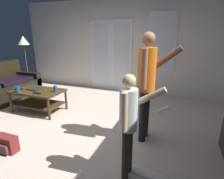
{
  "coord_description": "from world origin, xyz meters",
  "views": [
    {
      "loc": [
        1.75,
        -2.41,
        1.61
      ],
      "look_at": [
        0.8,
        0.06,
        0.81
      ],
      "focal_mm": 28.71,
      "sensor_mm": 36.0,
      "label": 1
    }
  ],
  "objects_px": {
    "loose_keyboard": "(148,174)",
    "tv_remote_black": "(37,93)",
    "laptop_closed": "(35,89)",
    "cup_near_edge": "(18,89)",
    "coffee_table": "(38,96)",
    "person_adult": "(147,79)",
    "cup_by_laptop": "(55,89)",
    "backpack": "(6,144)",
    "floor_lamp": "(24,44)",
    "dvd_remote_slim": "(19,89)",
    "person_child": "(129,118)"
  },
  "relations": [
    {
      "from": "loose_keyboard",
      "to": "cup_near_edge",
      "type": "distance_m",
      "value": 3.03
    },
    {
      "from": "floor_lamp",
      "to": "person_adult",
      "type": "bearing_deg",
      "value": -22.27
    },
    {
      "from": "person_adult",
      "to": "laptop_closed",
      "type": "relative_size",
      "value": 5.14
    },
    {
      "from": "person_child",
      "to": "laptop_closed",
      "type": "bearing_deg",
      "value": 154.16
    },
    {
      "from": "loose_keyboard",
      "to": "coffee_table",
      "type": "bearing_deg",
      "value": 157.37
    },
    {
      "from": "person_child",
      "to": "dvd_remote_slim",
      "type": "bearing_deg",
      "value": 159.53
    },
    {
      "from": "loose_keyboard",
      "to": "person_adult",
      "type": "bearing_deg",
      "value": 104.55
    },
    {
      "from": "dvd_remote_slim",
      "to": "person_adult",
      "type": "bearing_deg",
      "value": -34.48
    },
    {
      "from": "coffee_table",
      "to": "backpack",
      "type": "height_order",
      "value": "coffee_table"
    },
    {
      "from": "loose_keyboard",
      "to": "dvd_remote_slim",
      "type": "height_order",
      "value": "dvd_remote_slim"
    },
    {
      "from": "floor_lamp",
      "to": "dvd_remote_slim",
      "type": "bearing_deg",
      "value": -50.19
    },
    {
      "from": "person_child",
      "to": "tv_remote_black",
      "type": "bearing_deg",
      "value": 156.4
    },
    {
      "from": "loose_keyboard",
      "to": "tv_remote_black",
      "type": "relative_size",
      "value": 2.69
    },
    {
      "from": "cup_near_edge",
      "to": "dvd_remote_slim",
      "type": "distance_m",
      "value": 0.19
    },
    {
      "from": "cup_near_edge",
      "to": "cup_by_laptop",
      "type": "bearing_deg",
      "value": 23.99
    },
    {
      "from": "backpack",
      "to": "person_child",
      "type": "bearing_deg",
      "value": 6.06
    },
    {
      "from": "floor_lamp",
      "to": "cup_near_edge",
      "type": "bearing_deg",
      "value": -49.7
    },
    {
      "from": "floor_lamp",
      "to": "cup_by_laptop",
      "type": "relative_size",
      "value": 12.71
    },
    {
      "from": "person_child",
      "to": "floor_lamp",
      "type": "distance_m",
      "value": 4.78
    },
    {
      "from": "person_adult",
      "to": "laptop_closed",
      "type": "distance_m",
      "value": 2.56
    },
    {
      "from": "person_child",
      "to": "tv_remote_black",
      "type": "height_order",
      "value": "person_child"
    },
    {
      "from": "person_adult",
      "to": "dvd_remote_slim",
      "type": "distance_m",
      "value": 2.85
    },
    {
      "from": "laptop_closed",
      "to": "tv_remote_black",
      "type": "distance_m",
      "value": 0.36
    },
    {
      "from": "backpack",
      "to": "loose_keyboard",
      "type": "bearing_deg",
      "value": 7.33
    },
    {
      "from": "cup_by_laptop",
      "to": "coffee_table",
      "type": "bearing_deg",
      "value": -171.14
    },
    {
      "from": "person_adult",
      "to": "backpack",
      "type": "height_order",
      "value": "person_adult"
    },
    {
      "from": "cup_by_laptop",
      "to": "dvd_remote_slim",
      "type": "distance_m",
      "value": 0.85
    },
    {
      "from": "laptop_closed",
      "to": "dvd_remote_slim",
      "type": "xyz_separation_m",
      "value": [
        -0.31,
        -0.16,
        -0.0
      ]
    },
    {
      "from": "floor_lamp",
      "to": "backpack",
      "type": "distance_m",
      "value": 3.74
    },
    {
      "from": "coffee_table",
      "to": "person_adult",
      "type": "xyz_separation_m",
      "value": [
        2.38,
        -0.28,
        0.65
      ]
    },
    {
      "from": "backpack",
      "to": "coffee_table",
      "type": "bearing_deg",
      "value": 114.33
    },
    {
      "from": "person_child",
      "to": "laptop_closed",
      "type": "distance_m",
      "value": 2.74
    },
    {
      "from": "laptop_closed",
      "to": "cup_near_edge",
      "type": "bearing_deg",
      "value": -115.55
    },
    {
      "from": "laptop_closed",
      "to": "cup_near_edge",
      "type": "height_order",
      "value": "cup_near_edge"
    },
    {
      "from": "cup_by_laptop",
      "to": "dvd_remote_slim",
      "type": "height_order",
      "value": "cup_by_laptop"
    },
    {
      "from": "coffee_table",
      "to": "cup_by_laptop",
      "type": "height_order",
      "value": "cup_by_laptop"
    },
    {
      "from": "floor_lamp",
      "to": "person_child",
      "type": "bearing_deg",
      "value": -32.15
    },
    {
      "from": "floor_lamp",
      "to": "tv_remote_black",
      "type": "height_order",
      "value": "floor_lamp"
    },
    {
      "from": "dvd_remote_slim",
      "to": "laptop_closed",
      "type": "bearing_deg",
      "value": -4.35
    },
    {
      "from": "backpack",
      "to": "loose_keyboard",
      "type": "distance_m",
      "value": 2.0
    },
    {
      "from": "coffee_table",
      "to": "floor_lamp",
      "type": "relative_size",
      "value": 0.67
    },
    {
      "from": "person_adult",
      "to": "floor_lamp",
      "type": "height_order",
      "value": "person_adult"
    },
    {
      "from": "person_child",
      "to": "dvd_remote_slim",
      "type": "xyz_separation_m",
      "value": [
        -2.77,
        1.03,
        -0.26
      ]
    },
    {
      "from": "loose_keyboard",
      "to": "laptop_closed",
      "type": "distance_m",
      "value": 2.96
    },
    {
      "from": "person_adult",
      "to": "tv_remote_black",
      "type": "height_order",
      "value": "person_adult"
    },
    {
      "from": "person_child",
      "to": "loose_keyboard",
      "type": "xyz_separation_m",
      "value": [
        0.23,
        0.07,
        -0.73
      ]
    },
    {
      "from": "floor_lamp",
      "to": "loose_keyboard",
      "type": "relative_size",
      "value": 3.49
    },
    {
      "from": "tv_remote_black",
      "to": "floor_lamp",
      "type": "bearing_deg",
      "value": 135.47
    },
    {
      "from": "loose_keyboard",
      "to": "laptop_closed",
      "type": "relative_size",
      "value": 1.42
    },
    {
      "from": "coffee_table",
      "to": "laptop_closed",
      "type": "bearing_deg",
      "value": 157.78
    }
  ]
}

